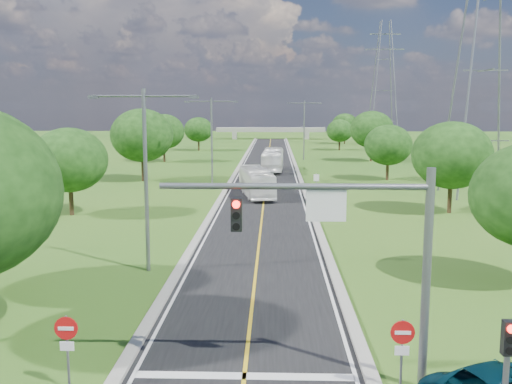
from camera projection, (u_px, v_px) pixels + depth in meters
ground at (267, 172)px, 79.00m from camera, size 260.00×260.00×0.00m
road at (267, 167)px, 84.92m from camera, size 8.00×150.00×0.06m
curb_left at (239, 167)px, 85.05m from camera, size 0.50×150.00×0.22m
curb_right at (296, 167)px, 84.78m from camera, size 0.50×150.00×0.22m
signal_mast at (360, 240)px, 17.87m from camera, size 8.54×0.33×7.20m
signal_pole_right at (507, 362)px, 15.17m from camera, size 0.32×0.31×3.48m
do_not_enter_left at (67, 338)px, 18.11m from camera, size 0.76×0.11×2.50m
do_not_enter_right at (402, 342)px, 17.78m from camera, size 0.76×0.11×2.50m
speed_limit_sign at (316, 182)px, 56.84m from camera, size 0.55×0.09×2.40m
overpass at (271, 130)px, 157.70m from camera, size 30.00×3.00×3.20m
streetlight_near_left at (145, 164)px, 30.86m from camera, size 5.90×0.25×10.00m
streetlight_mid_left at (212, 134)px, 63.48m from camera, size 5.90×0.25×10.00m
streetlight_far_right at (304, 125)px, 95.71m from camera, size 5.90×0.25×10.00m
power_tower_near at (487, 56)px, 56.45m from camera, size 9.00×6.40×28.00m
power_tower_far at (384, 84)px, 130.45m from camera, size 9.00×6.40×28.00m
tree_lb at (69, 160)px, 47.18m from camera, size 6.30×6.30×7.33m
tree_lc at (142, 135)px, 68.75m from camera, size 7.56×7.56×8.79m
tree_ld at (164, 132)px, 92.63m from camera, size 6.72×6.72×7.82m
tree_le at (198, 129)px, 116.36m from camera, size 5.88×5.88×6.84m
tree_rb at (452, 155)px, 48.11m from camera, size 6.72×6.72×7.82m
tree_rc at (388, 145)px, 69.98m from camera, size 5.88×5.88×6.84m
tree_rd at (372, 129)px, 93.49m from camera, size 7.14×7.14×8.30m
tree_re at (340, 131)px, 117.48m from camera, size 5.46×5.46×6.35m
tree_rf at (345, 125)px, 137.04m from camera, size 6.30×6.30×7.33m
bus_outbound at (273, 160)px, 79.44m from camera, size 3.07×11.38×3.14m
bus_inbound at (256, 182)px, 57.56m from camera, size 4.12×10.50×2.85m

